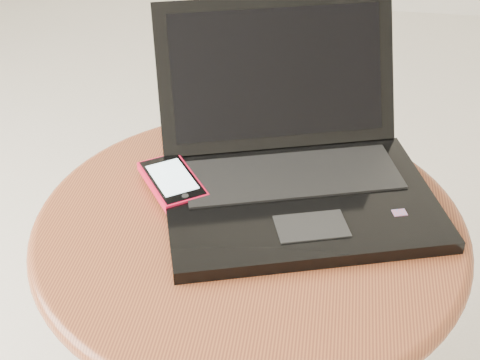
# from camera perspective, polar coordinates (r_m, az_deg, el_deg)

# --- Properties ---
(table) EXTENTS (0.60, 0.60, 0.48)m
(table) POSITION_cam_1_polar(r_m,az_deg,el_deg) (1.02, 0.76, -7.82)
(table) COLOR maroon
(table) RESTS_ON ground
(laptop) EXTENTS (0.46, 0.45, 0.23)m
(laptop) POSITION_cam_1_polar(r_m,az_deg,el_deg) (0.99, 4.40, 1.47)
(laptop) COLOR black
(laptop) RESTS_ON table
(phone_black) EXTENTS (0.10, 0.12, 0.01)m
(phone_black) POSITION_cam_1_polar(r_m,az_deg,el_deg) (1.01, -5.22, -0.34)
(phone_black) COLOR black
(phone_black) RESTS_ON table
(phone_pink) EXTENTS (0.12, 0.14, 0.01)m
(phone_pink) POSITION_cam_1_polar(r_m,az_deg,el_deg) (1.00, -5.65, -0.09)
(phone_pink) COLOR red
(phone_pink) RESTS_ON phone_black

